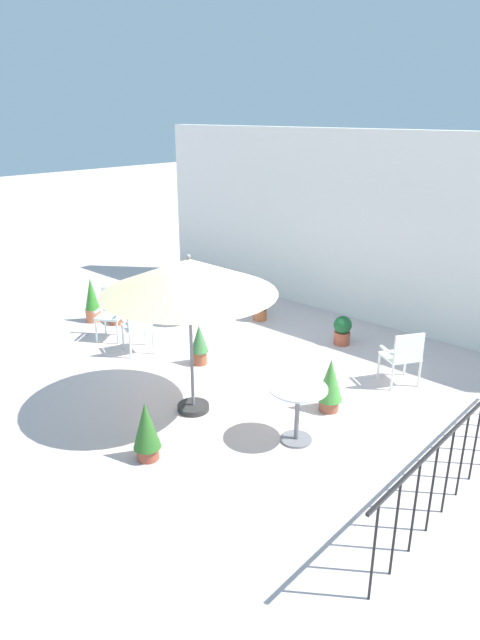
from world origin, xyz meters
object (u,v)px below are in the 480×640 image
at_px(potted_plant_4, 118,310).
at_px(patio_chair_2, 138,324).
at_px(patio_chair_1, 112,310).
at_px(potted_plant_3, 260,305).
at_px(patio_chair_0, 404,354).
at_px(cafe_table_0, 298,404).
at_px(patio_umbrella_0, 189,277).
at_px(potted_plant_1, 199,343).
at_px(cafe_table_1, 195,296).
at_px(potted_plant_6, 342,330).
at_px(potted_plant_2, 146,429).
at_px(potted_plant_0, 330,383).
at_px(potted_plant_5, 92,300).

bearing_deg(potted_plant_4, patio_chair_2, -23.00).
distance_m(patio_chair_1, potted_plant_3, 2.88).
relative_size(patio_chair_0, patio_chair_2, 0.93).
distance_m(patio_chair_0, patio_chair_2, 4.32).
distance_m(cafe_table_0, potted_plant_4, 5.17).
distance_m(patio_umbrella_0, potted_plant_1, 2.16).
bearing_deg(patio_chair_0, cafe_table_1, -176.82).
bearing_deg(potted_plant_6, potted_plant_2, -87.64).
distance_m(cafe_table_0, potted_plant_2, 1.85).
bearing_deg(patio_chair_0, potted_plant_0, -105.55).
bearing_deg(potted_plant_4, patio_chair_0, 13.85).
height_order(patio_chair_0, potted_plant_3, patio_chair_0).
bearing_deg(cafe_table_1, patio_chair_1, -108.33).
relative_size(patio_umbrella_0, patio_chair_1, 2.49).
relative_size(cafe_table_0, patio_chair_1, 0.82).
distance_m(cafe_table_1, potted_plant_2, 4.61).
bearing_deg(patio_chair_0, patio_chair_2, -153.30).
relative_size(patio_umbrella_0, patio_chair_0, 2.63).
distance_m(cafe_table_1, potted_plant_3, 1.30).
relative_size(cafe_table_1, potted_plant_1, 1.18).
relative_size(patio_chair_1, potted_plant_5, 1.04).
bearing_deg(potted_plant_5, potted_plant_0, 2.40).
relative_size(potted_plant_2, potted_plant_4, 1.44).
relative_size(patio_umbrella_0, potted_plant_4, 4.36).
bearing_deg(patio_umbrella_0, cafe_table_1, 136.18).
bearing_deg(potted_plant_5, potted_plant_3, 43.79).
bearing_deg(potted_plant_0, patio_chair_1, -174.23).
bearing_deg(patio_chair_1, potted_plant_0, 5.77).
distance_m(patio_chair_1, potted_plant_5, 1.00).
height_order(potted_plant_0, potted_plant_3, potted_plant_0).
distance_m(patio_umbrella_0, potted_plant_4, 4.14).
height_order(potted_plant_0, potted_plant_5, potted_plant_5).
height_order(potted_plant_0, potted_plant_6, potted_plant_0).
relative_size(potted_plant_5, potted_plant_6, 1.68).
bearing_deg(potted_plant_1, potted_plant_6, 60.87).
distance_m(patio_chair_1, potted_plant_4, 0.77).
bearing_deg(potted_plant_6, cafe_table_1, -160.43).
distance_m(cafe_table_0, cafe_table_1, 4.50).
distance_m(potted_plant_1, potted_plant_4, 2.55).
relative_size(patio_chair_1, potted_plant_2, 1.22).
bearing_deg(cafe_table_0, potted_plant_2, -125.49).
distance_m(patio_chair_2, potted_plant_5, 1.95).
relative_size(potted_plant_4, potted_plant_6, 1.00).
bearing_deg(cafe_table_0, patio_umbrella_0, -166.75).
distance_m(potted_plant_0, potted_plant_6, 2.40).
height_order(patio_umbrella_0, potted_plant_5, patio_umbrella_0).
xyz_separation_m(patio_umbrella_0, potted_plant_0, (1.39, 1.27, -1.51)).
height_order(cafe_table_1, potted_plant_1, cafe_table_1).
relative_size(cafe_table_0, potted_plant_2, 0.99).
relative_size(patio_umbrella_0, potted_plant_2, 3.03).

